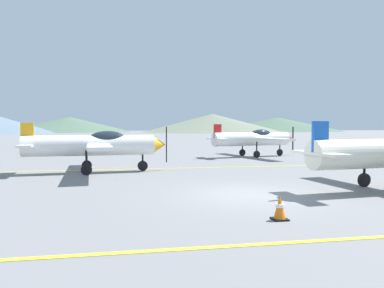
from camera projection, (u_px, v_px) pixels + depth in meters
The scene contains 9 objects.
ground_plane at pixel (249, 195), 12.08m from camera, with size 400.00×400.00×0.00m, color slate.
apron_line_near at pixel (333, 240), 7.23m from camera, with size 80.00×0.16×0.01m, color yellow.
apron_line_far at pixel (199, 168), 19.90m from camera, with size 80.00×0.16×0.01m, color yellow.
airplane_mid at pixel (96, 145), 17.96m from camera, with size 6.98×8.03×2.40m.
airplane_far at pixel (255, 138), 27.41m from camera, with size 7.02×8.00×2.40m.
traffic_cone_front at pixel (280, 208), 8.81m from camera, with size 0.36×0.36×0.59m.
hill_centerleft at pixel (69, 124), 157.96m from camera, with size 53.64×53.64×6.46m, color #4C6651.
hill_centerright at pixel (212, 123), 146.18m from camera, with size 55.92×55.92×7.28m, color slate.
hill_right at pixel (277, 124), 181.16m from camera, with size 62.99×62.99×6.75m, color #4C6651.
Camera 1 is at (-4.01, -11.45, 2.22)m, focal length 34.63 mm.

